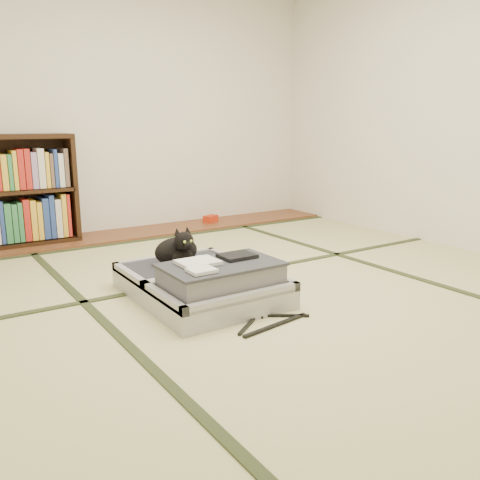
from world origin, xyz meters
TOP-DOWN VIEW (x-y plane):
  - floor at (0.00, 0.00)m, footprint 4.50×4.50m
  - wood_strip at (0.00, 2.00)m, footprint 4.00×0.50m
  - red_item at (0.79, 2.03)m, footprint 0.17×0.14m
  - room_shell at (0.00, 0.00)m, footprint 4.50×4.50m
  - tatami_borders at (0.00, 0.49)m, footprint 4.00×4.50m
  - suitcase at (-0.38, 0.07)m, footprint 0.73×0.97m
  - cat at (-0.40, 0.37)m, footprint 0.32×0.33m
  - cable_coil at (-0.22, 0.40)m, footprint 0.10×0.10m
  - hanger at (-0.28, -0.45)m, footprint 0.46×0.24m

SIDE VIEW (x-z plane):
  - floor at x=0.00m, z-range 0.00..0.00m
  - tatami_borders at x=0.00m, z-range 0.00..0.01m
  - hanger at x=-0.28m, z-range 0.00..0.01m
  - wood_strip at x=0.00m, z-range 0.00..0.02m
  - red_item at x=0.79m, z-range 0.02..0.09m
  - suitcase at x=-0.38m, z-range -0.04..0.25m
  - cable_coil at x=-0.22m, z-range 0.14..0.16m
  - cat at x=-0.40m, z-range 0.11..0.37m
  - room_shell at x=0.00m, z-range -0.79..3.71m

